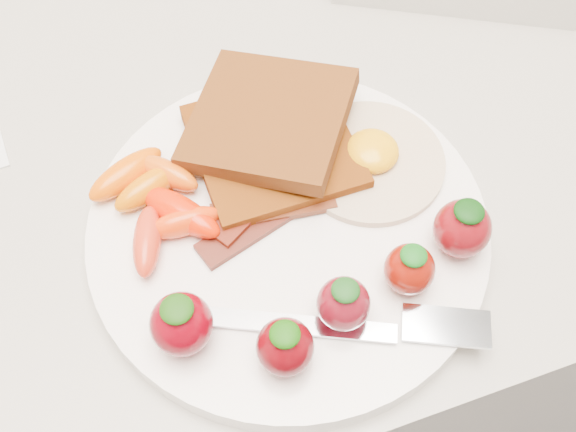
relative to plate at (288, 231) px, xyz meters
name	(u,v)px	position (x,y,z in m)	size (l,w,h in m)	color
counter	(228,316)	(-0.03, 0.15, -0.46)	(2.00, 0.60, 0.90)	gray
plate	(288,231)	(0.00, 0.00, 0.00)	(0.27, 0.27, 0.02)	white
toast_lower	(274,148)	(0.01, 0.06, 0.02)	(0.11, 0.11, 0.01)	#4E2406
toast_upper	(269,119)	(0.01, 0.07, 0.03)	(0.10, 0.10, 0.01)	#3B180B
fried_egg	(371,159)	(0.07, 0.03, 0.01)	(0.13, 0.13, 0.02)	silver
bacon_strips	(262,210)	(-0.01, 0.01, 0.01)	(0.10, 0.07, 0.01)	#3B0A06
baby_carrots	(158,200)	(-0.08, 0.04, 0.02)	(0.09, 0.11, 0.02)	#CF6200
strawberries	(333,292)	(0.01, -0.07, 0.03)	(0.22, 0.07, 0.05)	#69000B
fork	(362,325)	(0.02, -0.08, 0.01)	(0.18, 0.09, 0.00)	silver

